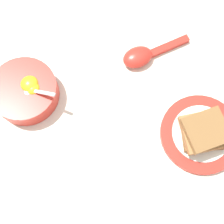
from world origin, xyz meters
The scene contains 5 objects.
ground_plane centered at (0.00, 0.00, 0.00)m, with size 3.00×3.00×0.00m, color silver.
egg_bowl centered at (-0.17, 0.21, 0.03)m, with size 0.14×0.15×0.08m.
toast_plate centered at (-0.14, -0.18, 0.01)m, with size 0.17×0.17×0.01m.
toast_sandwich centered at (-0.14, -0.18, 0.04)m, with size 0.11×0.11×0.05m.
soup_spoon centered at (0.00, -0.01, 0.01)m, with size 0.14×0.14×0.03m.
Camera 1 is at (-0.35, -0.05, 0.65)m, focal length 50.00 mm.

